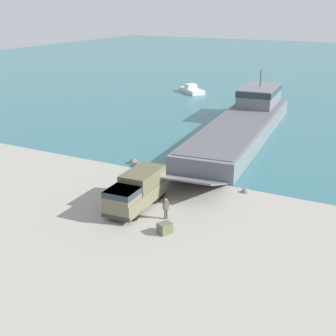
{
  "coord_description": "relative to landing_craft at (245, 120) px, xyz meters",
  "views": [
    {
      "loc": [
        19.38,
        -35.31,
        16.97
      ],
      "look_at": [
        -0.51,
        1.85,
        1.93
      ],
      "focal_mm": 50.0,
      "sensor_mm": 36.0,
      "label": 1
    }
  ],
  "objects": [
    {
      "name": "soldier_on_ramp",
      "position": [
        3.31,
        -28.7,
        -0.68
      ],
      "size": [
        0.42,
        0.5,
        1.81
      ],
      "rotation": [
        0.0,
        0.0,
        5.78
      ],
      "color": "#4C4738",
      "rests_on": "ground_plane"
    },
    {
      "name": "shoreline_rock_c",
      "position": [
        -6.57,
        -18.04,
        -1.74
      ],
      "size": [
        1.05,
        1.05,
        1.05
      ],
      "primitive_type": "sphere",
      "color": "#66605B",
      "rests_on": "ground_plane"
    },
    {
      "name": "shoreline_rock_b",
      "position": [
        -5.49,
        -18.75,
        -1.74
      ],
      "size": [
        1.12,
        1.12,
        1.12
      ],
      "primitive_type": "sphere",
      "color": "#66605B",
      "rests_on": "ground_plane"
    },
    {
      "name": "landing_craft",
      "position": [
        0.0,
        0.0,
        0.0
      ],
      "size": [
        10.77,
        40.29,
        7.31
      ],
      "rotation": [
        0.0,
        0.0,
        0.11
      ],
      "color": "slate",
      "rests_on": "ground_plane"
    },
    {
      "name": "ground_plane",
      "position": [
        0.62,
        -24.21,
        -1.74
      ],
      "size": [
        240.0,
        240.0,
        0.0
      ],
      "primitive_type": "plane",
      "color": "#9E998E"
    },
    {
      "name": "shoreline_rock_a",
      "position": [
        7.21,
        -20.17,
        -1.74
      ],
      "size": [
        0.77,
        0.77,
        0.77
      ],
      "primitive_type": "sphere",
      "color": "gray",
      "rests_on": "ground_plane"
    },
    {
      "name": "military_truck",
      "position": [
        -0.06,
        -27.87,
        -0.17
      ],
      "size": [
        3.02,
        7.35,
        3.0
      ],
      "rotation": [
        0.0,
        0.0,
        -1.51
      ],
      "color": "#6B664C",
      "rests_on": "ground_plane"
    },
    {
      "name": "moored_boat_a",
      "position": [
        -19.29,
        23.79,
        -1.19
      ],
      "size": [
        6.68,
        6.16,
        1.63
      ],
      "rotation": [
        0.0,
        0.0,
        4.03
      ],
      "color": "white",
      "rests_on": "ground_plane"
    },
    {
      "name": "shoreline_rock_d",
      "position": [
        -6.62,
        -18.31,
        -1.74
      ],
      "size": [
        0.6,
        0.6,
        0.6
      ],
      "primitive_type": "sphere",
      "color": "gray",
      "rests_on": "ground_plane"
    },
    {
      "name": "moored_boat_b",
      "position": [
        -6.6,
        29.33,
        -1.13
      ],
      "size": [
        7.37,
        4.26,
        1.83
      ],
      "rotation": [
        0.0,
        0.0,
        1.9
      ],
      "color": "#B22323",
      "rests_on": "ground_plane"
    },
    {
      "name": "cargo_crate",
      "position": [
        4.44,
        -30.98,
        -1.32
      ],
      "size": [
        1.19,
        1.27,
        0.84
      ],
      "primitive_type": "cube",
      "rotation": [
        0.0,
        0.0,
        -0.44
      ],
      "color": "#566042",
      "rests_on": "ground_plane"
    }
  ]
}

